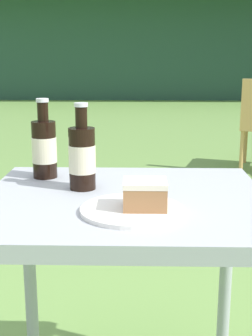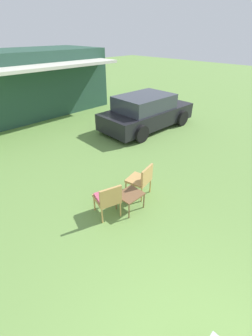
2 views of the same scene
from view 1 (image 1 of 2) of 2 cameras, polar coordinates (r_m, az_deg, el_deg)
cabin_building at (r=12.82m, az=7.75°, el=15.29°), size 11.31×4.66×2.85m
patio_table at (r=1.20m, az=-0.12°, el=-7.58°), size 0.72×0.62×0.71m
cake_on_plate at (r=1.06m, az=1.49°, el=-4.21°), size 0.24×0.24×0.07m
cola_bottle_near at (r=1.23m, az=-5.37°, el=1.42°), size 0.07×0.07×0.23m
cola_bottle_far at (r=1.36m, az=-9.93°, el=2.47°), size 0.07×0.07×0.23m
fork at (r=1.08m, az=-1.15°, el=-4.91°), size 0.16×0.07×0.01m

